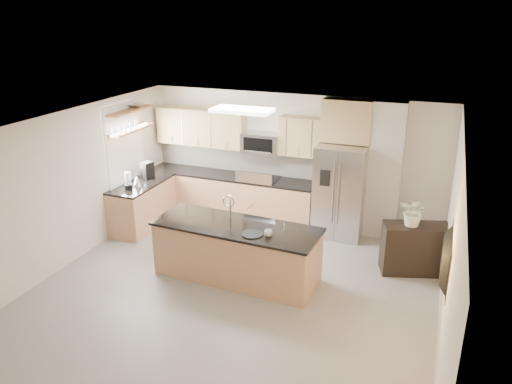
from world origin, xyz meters
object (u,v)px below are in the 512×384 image
at_px(island, 237,251).
at_px(platter, 252,234).
at_px(kettle, 137,181).
at_px(bowl, 136,105).
at_px(flower_vase, 415,205).
at_px(credenza, 415,249).
at_px(television, 442,258).
at_px(refrigerator, 340,191).
at_px(coffee_maker, 147,171).
at_px(range, 259,199).
at_px(microwave, 261,143).
at_px(cup, 268,233).
at_px(blender, 128,182).

relative_size(island, platter, 8.09).
relative_size(kettle, bowl, 0.62).
relative_size(kettle, flower_vase, 0.33).
distance_m(credenza, television, 2.30).
distance_m(island, platter, 0.63).
xyz_separation_m(refrigerator, coffee_maker, (-3.75, -0.73, 0.19)).
height_order(platter, bowl, bowl).
bearing_deg(range, credenza, -18.41).
bearing_deg(microwave, flower_vase, -21.77).
distance_m(microwave, platter, 2.82).
distance_m(microwave, cup, 2.86).
bearing_deg(television, platter, 76.60).
xyz_separation_m(range, credenza, (3.14, -1.05, -0.05)).
relative_size(credenza, platter, 3.16).
bearing_deg(blender, flower_vase, 4.08).
relative_size(island, bowl, 6.86).
bearing_deg(television, coffee_maker, 67.33).
bearing_deg(coffee_maker, range, 20.42).
height_order(bowl, flower_vase, bowl).
distance_m(credenza, flower_vase, 0.80).
relative_size(credenza, television, 0.98).
height_order(blender, bowl, bowl).
bearing_deg(kettle, platter, -23.24).
relative_size(bowl, television, 0.37).
relative_size(microwave, television, 0.71).
bearing_deg(bowl, range, 18.74).
bearing_deg(platter, blender, 160.74).
bearing_deg(credenza, island, -172.99).
relative_size(refrigerator, credenza, 1.68).
height_order(range, refrigerator, refrigerator).
distance_m(range, television, 4.78).
height_order(refrigerator, blender, refrigerator).
bearing_deg(range, microwave, 90.00).
xyz_separation_m(microwave, refrigerator, (1.66, -0.17, -0.74)).
bearing_deg(coffee_maker, island, -29.87).
xyz_separation_m(blender, television, (5.59, -1.65, 0.28)).
bearing_deg(platter, island, 147.50).
xyz_separation_m(coffee_maker, flower_vase, (5.16, -0.32, 0.13)).
height_order(credenza, cup, cup).
xyz_separation_m(refrigerator, television, (1.85, -3.07, 0.46)).
height_order(bowl, television, bowl).
height_order(range, cup, range).
height_order(refrigerator, flower_vase, refrigerator).
xyz_separation_m(refrigerator, blender, (-3.73, -1.42, 0.18)).
bearing_deg(flower_vase, kettle, -178.25).
relative_size(range, platter, 3.40).
relative_size(microwave, cup, 6.11).
distance_m(range, cup, 2.71).
relative_size(refrigerator, island, 0.66).
height_order(cup, blender, blender).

